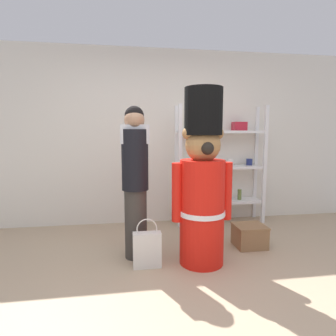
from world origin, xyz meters
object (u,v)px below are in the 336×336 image
object	(u,v)px
teddy_bear_guard	(202,185)
shopping_bag	(147,249)
merchandise_shelf	(220,163)
display_crate	(249,236)
person_shopper	(135,178)

from	to	relation	value
teddy_bear_guard	shopping_bag	xyz separation A→B (m)	(-0.57, -0.02, -0.65)
teddy_bear_guard	shopping_bag	bearing A→B (deg)	-178.32
merchandise_shelf	display_crate	bearing A→B (deg)	-87.25
merchandise_shelf	person_shopper	xyz separation A→B (m)	(-1.32, -1.07, -0.03)
teddy_bear_guard	display_crate	world-z (taller)	teddy_bear_guard
display_crate	teddy_bear_guard	bearing A→B (deg)	-154.71
shopping_bag	display_crate	xyz separation A→B (m)	(1.26, 0.34, -0.06)
person_shopper	display_crate	bearing A→B (deg)	3.31
person_shopper	shopping_bag	distance (m)	0.75
teddy_bear_guard	person_shopper	distance (m)	0.72
merchandise_shelf	teddy_bear_guard	size ratio (longest dim) A/B	0.98
teddy_bear_guard	display_crate	bearing A→B (deg)	25.29
merchandise_shelf	person_shopper	bearing A→B (deg)	-141.04
teddy_bear_guard	shopping_bag	world-z (taller)	teddy_bear_guard
merchandise_shelf	display_crate	world-z (taller)	merchandise_shelf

